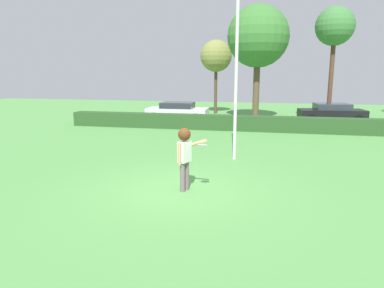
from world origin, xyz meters
name	(u,v)px	position (x,y,z in m)	size (l,w,h in m)	color
ground_plane	(179,191)	(0.00, 0.00, 0.00)	(60.00, 60.00, 0.00)	#579A4B
person	(185,151)	(0.16, 0.04, 1.16)	(0.83, 0.53, 1.80)	slate
frisbee	(202,145)	(0.68, -0.11, 1.38)	(0.27, 0.27, 0.09)	white
lamppost	(237,55)	(1.17, 4.02, 3.91)	(0.24, 0.24, 7.18)	silver
hedge_row	(225,123)	(0.00, 10.96, 0.42)	(18.87, 0.90, 0.85)	#2A4D24
parked_car_white	(178,110)	(-3.75, 14.40, 0.69)	(4.21, 1.82, 1.25)	white
parked_car_black	(332,112)	(6.56, 15.63, 0.69)	(4.39, 2.25, 1.25)	black
oak_tree	(258,37)	(1.53, 15.76, 5.62)	(4.15, 4.15, 7.73)	brown
bare_elm_tree	(216,56)	(-1.78, 19.03, 4.50)	(2.49, 2.49, 5.79)	brown
birch_tree	(335,28)	(6.40, 16.05, 6.12)	(2.50, 2.50, 7.48)	brown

